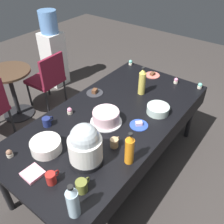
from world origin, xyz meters
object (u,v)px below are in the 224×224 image
water_cooler (53,52)px  potluck_table (112,121)px  soda_bottle_water (73,201)px  coffee_mug_olive (82,186)px  frosted_layer_cake (106,117)px  cupcake_cocoa (9,153)px  cupcake_mint (70,111)px  dessert_plate_coral (152,75)px  soda_bottle_ginger_ale (142,82)px  slow_cooker (85,145)px  maroon_chair_right (48,78)px  soda_bottle_orange_juice (130,149)px  dessert_plate_charcoal (95,92)px  cupcake_vanilla (200,86)px  cupcake_rose (176,81)px  cupcake_berry (131,63)px  round_cafe_table (11,85)px  ceramic_snack_bowl (46,146)px  coffee_mug_tan (114,143)px  coffee_mug_navy (47,122)px  dessert_plate_cobalt (139,125)px  glass_salad_bowl (158,109)px

water_cooler → potluck_table: bearing=-115.6°
soda_bottle_water → coffee_mug_olive: 0.19m
frosted_layer_cake → cupcake_cocoa: 0.88m
cupcake_mint → dessert_plate_coral: bearing=-12.6°
cupcake_mint → water_cooler: bearing=54.1°
soda_bottle_ginger_ale → coffee_mug_olive: 1.36m
slow_cooker → cupcake_mint: 0.66m
soda_bottle_water → maroon_chair_right: bearing=54.6°
soda_bottle_orange_juice → cupcake_cocoa: bearing=124.2°
dessert_plate_charcoal → maroon_chair_right: bearing=79.7°
soda_bottle_orange_juice → soda_bottle_water: soda_bottle_orange_juice is taller
cupcake_vanilla → cupcake_rose: 0.27m
soda_bottle_water → soda_bottle_ginger_ale: soda_bottle_ginger_ale is taller
soda_bottle_ginger_ale → soda_bottle_water: bearing=-164.4°
dessert_plate_charcoal → coffee_mug_olive: 1.24m
water_cooler → cupcake_mint: bearing=-125.9°
dessert_plate_coral → cupcake_berry: (0.08, 0.38, 0.02)m
round_cafe_table → ceramic_snack_bowl: bearing=-112.3°
ceramic_snack_bowl → cupcake_berry: ceramic_snack_bowl is taller
dessert_plate_charcoal → round_cafe_table: bearing=101.2°
coffee_mug_tan → round_cafe_table: size_ratio=0.15×
cupcake_cocoa → coffee_mug_navy: size_ratio=0.58×
coffee_mug_olive → dessert_plate_cobalt: bearing=4.0°
cupcake_vanilla → coffee_mug_tan: coffee_mug_tan is taller
cupcake_rose → potluck_table: bearing=167.3°
coffee_mug_tan → water_cooler: size_ratio=0.09×
cupcake_vanilla → soda_bottle_water: bearing=178.1°
soda_bottle_orange_juice → maroon_chair_right: bearing=68.0°
potluck_table → coffee_mug_navy: 0.62m
ceramic_snack_bowl → round_cafe_table: (0.64, 1.55, -0.30)m
frosted_layer_cake → cupcake_cocoa: bearing=156.4°
soda_bottle_orange_juice → coffee_mug_tan: bearing=71.1°
cupcake_mint → cupcake_rose: 1.31m
cupcake_vanilla → coffee_mug_navy: 1.73m
cupcake_vanilla → coffee_mug_navy: bearing=149.6°
dessert_plate_cobalt → coffee_mug_tan: bearing=176.6°
slow_cooker → dessert_plate_charcoal: size_ratio=1.94×
maroon_chair_right → slow_cooker: bearing=-120.4°
slow_cooker → coffee_mug_olive: (-0.22, -0.16, -0.12)m
dessert_plate_charcoal → cupcake_mint: bearing=-174.1°
potluck_table → cupcake_rose: size_ratio=32.59×
cupcake_cocoa → soda_bottle_ginger_ale: 1.48m
cupcake_rose → soda_bottle_water: size_ratio=0.24×
slow_cooker → water_cooler: water_cooler is taller
frosted_layer_cake → dessert_plate_coral: size_ratio=1.66×
dessert_plate_charcoal → maroon_chair_right: maroon_chair_right is taller
maroon_chair_right → cupcake_cocoa: bearing=-139.0°
ceramic_snack_bowl → soda_bottle_orange_juice: (0.31, -0.61, 0.09)m
glass_salad_bowl → ceramic_snack_bowl: size_ratio=0.88×
frosted_layer_cake → dessert_plate_cobalt: frosted_layer_cake is taller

